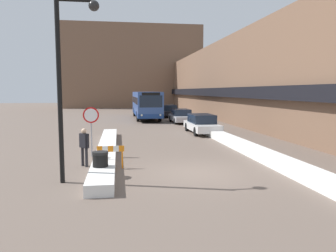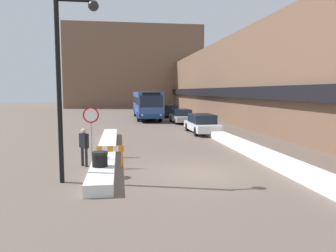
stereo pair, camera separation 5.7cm
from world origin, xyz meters
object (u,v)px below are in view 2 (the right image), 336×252
parked_car_middle (182,116)px  pedestrian (84,144)px  parked_car_front (202,124)px  trash_bin (100,164)px  parked_car_back (170,111)px  city_bus (147,104)px  construction_barricade (110,152)px  street_lamp (67,69)px  stop_sign (91,121)px

parked_car_middle → pedestrian: 19.75m
parked_car_front → trash_bin: size_ratio=5.15×
parked_car_back → city_bus: bearing=-145.5°
parked_car_middle → construction_barricade: bearing=-109.2°
pedestrian → parked_car_back: bearing=123.6°
parked_car_front → parked_car_back: parked_car_back is taller
parked_car_back → construction_barricade: 27.27m
pedestrian → trash_bin: (0.75, -1.86, -0.49)m
street_lamp → trash_bin: bearing=29.5°
parked_car_front → stop_sign: size_ratio=2.04×
trash_bin → city_bus: bearing=81.5°
street_lamp → pedestrian: street_lamp is taller
city_bus → parked_car_middle: 6.45m
construction_barricade → parked_car_back: bearing=76.1°
street_lamp → parked_car_middle: bearing=69.1°
trash_bin → construction_barricade: bearing=74.8°
parked_car_front → trash_bin: parked_car_front is taller
parked_car_back → trash_bin: (-6.88, -27.76, -0.25)m
city_bus → parked_car_front: bearing=-77.6°
trash_bin → construction_barricade: (0.35, 1.28, 0.19)m
parked_car_front → parked_car_middle: size_ratio=1.02×
pedestrian → trash_bin: 2.07m
city_bus → pedestrian: size_ratio=7.47×
parked_car_middle → street_lamp: 22.30m
street_lamp → pedestrian: 3.81m
street_lamp → construction_barricade: street_lamp is taller
pedestrian → parked_car_front: bearing=102.4°
parked_car_front → street_lamp: (-7.86, -12.33, 3.18)m
parked_car_front → trash_bin: (-6.88, -11.77, -0.24)m
parked_car_front → street_lamp: street_lamp is taller
parked_car_middle → street_lamp: size_ratio=0.76×
construction_barricade → city_bus: bearing=81.9°
stop_sign → pedestrian: (-0.14, -2.08, -0.77)m
pedestrian → trash_bin: bearing=-17.9°
stop_sign → pedestrian: stop_sign is taller
city_bus → stop_sign: 22.18m
trash_bin → parked_car_back: bearing=76.1°
parked_car_back → pedestrian: pedestrian is taller
parked_car_middle → trash_bin: size_ratio=5.04×
trash_bin → construction_barricade: 1.34m
construction_barricade → pedestrian: bearing=152.2°
city_bus → trash_bin: bearing=-98.5°
city_bus → street_lamp: (-4.81, -26.22, 2.21)m
city_bus → parked_car_back: size_ratio=2.73×
stop_sign → trash_bin: 4.18m
parked_car_back → street_lamp: (-7.86, -28.31, 3.17)m
street_lamp → trash_bin: 3.60m
parked_car_front → stop_sign: stop_sign is taller
stop_sign → parked_car_front: bearing=46.3°
city_bus → pedestrian: 24.25m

